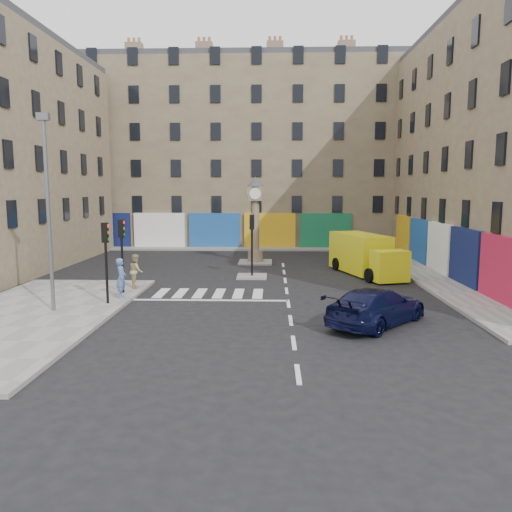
{
  "coord_description": "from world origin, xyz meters",
  "views": [
    {
      "loc": [
        -0.76,
        -21.93,
        5.35
      ],
      "look_at": [
        -1.59,
        2.93,
        2.0
      ],
      "focal_mm": 35.0,
      "sensor_mm": 36.0,
      "label": 1
    }
  ],
  "objects_px": {
    "navy_sedan": "(377,306)",
    "yellow_van": "(365,255)",
    "lamp_post": "(48,202)",
    "pedestrian_tan": "(136,271)",
    "traffic_light_left_far": "(122,244)",
    "clock_pillar": "(255,214)",
    "pedestrian_blue": "(121,278)",
    "traffic_light_left_near": "(106,250)",
    "traffic_light_island": "(252,235)"
  },
  "relations": [
    {
      "from": "pedestrian_blue",
      "to": "traffic_light_left_near",
      "type": "bearing_deg",
      "value": 155.74
    },
    {
      "from": "pedestrian_blue",
      "to": "navy_sedan",
      "type": "bearing_deg",
      "value": -119.03
    },
    {
      "from": "navy_sedan",
      "to": "pedestrian_tan",
      "type": "bearing_deg",
      "value": 11.44
    },
    {
      "from": "traffic_light_left_far",
      "to": "yellow_van",
      "type": "height_order",
      "value": "traffic_light_left_far"
    },
    {
      "from": "lamp_post",
      "to": "yellow_van",
      "type": "distance_m",
      "value": 18.87
    },
    {
      "from": "clock_pillar",
      "to": "pedestrian_blue",
      "type": "height_order",
      "value": "clock_pillar"
    },
    {
      "from": "traffic_light_left_far",
      "to": "clock_pillar",
      "type": "xyz_separation_m",
      "value": [
        6.3,
        11.4,
        0.93
      ]
    },
    {
      "from": "traffic_light_left_near",
      "to": "pedestrian_tan",
      "type": "distance_m",
      "value": 4.11
    },
    {
      "from": "traffic_light_left_near",
      "to": "pedestrian_blue",
      "type": "distance_m",
      "value": 1.94
    },
    {
      "from": "lamp_post",
      "to": "clock_pillar",
      "type": "distance_m",
      "value": 17.31
    },
    {
      "from": "yellow_van",
      "to": "pedestrian_tan",
      "type": "bearing_deg",
      "value": -174.7
    },
    {
      "from": "clock_pillar",
      "to": "navy_sedan",
      "type": "relative_size",
      "value": 1.18
    },
    {
      "from": "lamp_post",
      "to": "pedestrian_blue",
      "type": "distance_m",
      "value": 5.01
    },
    {
      "from": "traffic_light_left_far",
      "to": "pedestrian_blue",
      "type": "xyz_separation_m",
      "value": [
        0.3,
        -1.21,
        -1.51
      ]
    },
    {
      "from": "navy_sedan",
      "to": "traffic_light_left_far",
      "type": "bearing_deg",
      "value": 17.52
    },
    {
      "from": "traffic_light_left_far",
      "to": "navy_sedan",
      "type": "relative_size",
      "value": 0.72
    },
    {
      "from": "traffic_light_left_far",
      "to": "clock_pillar",
      "type": "distance_m",
      "value": 13.05
    },
    {
      "from": "navy_sedan",
      "to": "traffic_light_island",
      "type": "bearing_deg",
      "value": -21.72
    },
    {
      "from": "clock_pillar",
      "to": "pedestrian_tan",
      "type": "bearing_deg",
      "value": -120.94
    },
    {
      "from": "traffic_light_left_near",
      "to": "traffic_light_left_far",
      "type": "distance_m",
      "value": 2.4
    },
    {
      "from": "traffic_light_left_near",
      "to": "lamp_post",
      "type": "bearing_deg",
      "value": -143.62
    },
    {
      "from": "yellow_van",
      "to": "traffic_light_left_near",
      "type": "bearing_deg",
      "value": -162.61
    },
    {
      "from": "lamp_post",
      "to": "pedestrian_blue",
      "type": "xyz_separation_m",
      "value": [
        2.2,
        2.59,
        -3.68
      ]
    },
    {
      "from": "traffic_light_island",
      "to": "lamp_post",
      "type": "height_order",
      "value": "lamp_post"
    },
    {
      "from": "clock_pillar",
      "to": "traffic_light_left_near",
      "type": "bearing_deg",
      "value": -114.55
    },
    {
      "from": "traffic_light_left_near",
      "to": "traffic_light_left_far",
      "type": "height_order",
      "value": "same"
    },
    {
      "from": "traffic_light_left_far",
      "to": "yellow_van",
      "type": "relative_size",
      "value": 0.52
    },
    {
      "from": "traffic_light_left_far",
      "to": "traffic_light_island",
      "type": "distance_m",
      "value": 8.3
    },
    {
      "from": "traffic_light_left_far",
      "to": "clock_pillar",
      "type": "relative_size",
      "value": 0.61
    },
    {
      "from": "pedestrian_blue",
      "to": "pedestrian_tan",
      "type": "distance_m",
      "value": 2.6
    },
    {
      "from": "traffic_light_island",
      "to": "clock_pillar",
      "type": "distance_m",
      "value": 6.07
    },
    {
      "from": "traffic_light_island",
      "to": "pedestrian_blue",
      "type": "distance_m",
      "value": 9.05
    },
    {
      "from": "traffic_light_left_far",
      "to": "pedestrian_blue",
      "type": "bearing_deg",
      "value": -76.13
    },
    {
      "from": "traffic_light_left_far",
      "to": "pedestrian_tan",
      "type": "xyz_separation_m",
      "value": [
        0.3,
        1.38,
        -1.58
      ]
    },
    {
      "from": "lamp_post",
      "to": "yellow_van",
      "type": "height_order",
      "value": "lamp_post"
    },
    {
      "from": "lamp_post",
      "to": "pedestrian_blue",
      "type": "relative_size",
      "value": 4.32
    },
    {
      "from": "lamp_post",
      "to": "pedestrian_tan",
      "type": "xyz_separation_m",
      "value": [
        2.2,
        5.18,
        -3.75
      ]
    },
    {
      "from": "navy_sedan",
      "to": "yellow_van",
      "type": "bearing_deg",
      "value": -56.81
    },
    {
      "from": "navy_sedan",
      "to": "yellow_van",
      "type": "xyz_separation_m",
      "value": [
        1.67,
        11.86,
        0.49
      ]
    },
    {
      "from": "lamp_post",
      "to": "traffic_light_left_far",
      "type": "bearing_deg",
      "value": 63.43
    },
    {
      "from": "traffic_light_island",
      "to": "pedestrian_tan",
      "type": "height_order",
      "value": "traffic_light_island"
    },
    {
      "from": "lamp_post",
      "to": "traffic_light_island",
      "type": "bearing_deg",
      "value": 48.29
    },
    {
      "from": "traffic_light_left_far",
      "to": "pedestrian_blue",
      "type": "distance_m",
      "value": 1.96
    },
    {
      "from": "traffic_light_left_near",
      "to": "clock_pillar",
      "type": "bearing_deg",
      "value": 65.45
    },
    {
      "from": "pedestrian_blue",
      "to": "clock_pillar",
      "type": "bearing_deg",
      "value": -35.5
    },
    {
      "from": "clock_pillar",
      "to": "pedestrian_blue",
      "type": "distance_m",
      "value": 14.18
    },
    {
      "from": "clock_pillar",
      "to": "pedestrian_blue",
      "type": "xyz_separation_m",
      "value": [
        -6.0,
        -12.61,
        -2.44
      ]
    },
    {
      "from": "yellow_van",
      "to": "pedestrian_tan",
      "type": "height_order",
      "value": "yellow_van"
    },
    {
      "from": "traffic_light_left_far",
      "to": "traffic_light_island",
      "type": "relative_size",
      "value": 1.0
    },
    {
      "from": "lamp_post",
      "to": "pedestrian_tan",
      "type": "relative_size",
      "value": 4.66
    }
  ]
}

